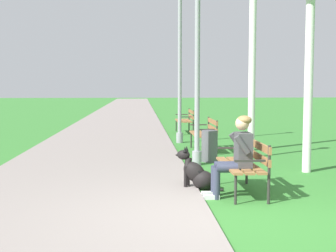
% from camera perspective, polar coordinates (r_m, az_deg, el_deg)
% --- Properties ---
extents(ground_plane, '(120.00, 120.00, 0.00)m').
position_cam_1_polar(ground_plane, '(6.09, 7.00, -11.23)').
color(ground_plane, '#33752D').
extents(paved_path, '(3.83, 60.00, 0.04)m').
position_cam_1_polar(paved_path, '(29.81, -5.36, 1.72)').
color(paved_path, gray).
rests_on(paved_path, ground).
extents(park_bench_near, '(0.55, 1.50, 0.85)m').
position_cam_1_polar(park_bench_near, '(7.43, 9.50, -4.27)').
color(park_bench_near, olive).
rests_on(park_bench_near, ground).
extents(park_bench_mid, '(0.55, 1.50, 0.85)m').
position_cam_1_polar(park_bench_mid, '(12.06, 4.63, -0.68)').
color(park_bench_mid, olive).
rests_on(park_bench_mid, ground).
extents(park_bench_far, '(0.55, 1.50, 0.85)m').
position_cam_1_polar(park_bench_far, '(16.61, 2.23, 0.88)').
color(park_bench_far, olive).
rests_on(park_bench_far, ground).
extents(person_seated_on_near_bench, '(0.74, 0.49, 1.25)m').
position_cam_1_polar(person_seated_on_near_bench, '(7.11, 8.36, -3.30)').
color(person_seated_on_near_bench, '#33384C').
rests_on(person_seated_on_near_bench, ground).
extents(dog_black, '(0.78, 0.47, 0.71)m').
position_cam_1_polar(dog_black, '(7.65, 3.58, -5.87)').
color(dog_black, black).
rests_on(dog_black, ground).
extents(lamp_post_near, '(0.24, 0.24, 4.30)m').
position_cam_1_polar(lamp_post_near, '(9.90, 3.62, 8.03)').
color(lamp_post_near, gray).
rests_on(lamp_post_near, ground).
extents(lamp_post_mid, '(0.24, 0.24, 4.77)m').
position_cam_1_polar(lamp_post_mid, '(13.77, 1.46, 8.16)').
color(lamp_post_mid, gray).
rests_on(lamp_post_mid, ground).
extents(litter_bin, '(0.36, 0.36, 0.70)m').
position_cam_1_polar(litter_bin, '(10.44, 5.11, -2.46)').
color(litter_bin, '#515156').
rests_on(litter_bin, ground).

